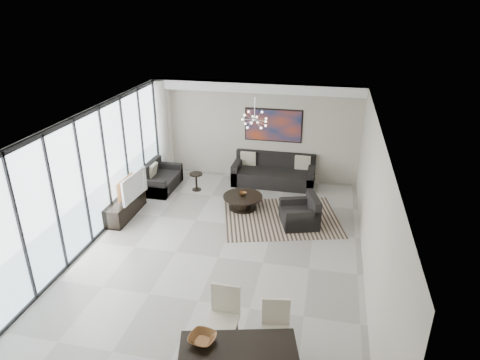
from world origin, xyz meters
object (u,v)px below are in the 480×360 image
(coffee_table, at_px, (243,201))
(tv_console, at_px, (125,207))
(sofa_main, at_px, (274,174))
(dining_table, at_px, (238,356))
(television, at_px, (130,186))

(coffee_table, relative_size, tv_console, 0.67)
(sofa_main, bearing_deg, coffee_table, -107.84)
(sofa_main, relative_size, dining_table, 1.32)
(tv_console, bearing_deg, television, 26.30)
(sofa_main, relative_size, tv_console, 1.53)
(tv_console, bearing_deg, dining_table, -48.77)
(coffee_table, relative_size, television, 0.92)
(tv_console, height_order, television, television)
(sofa_main, xyz_separation_m, dining_table, (0.51, -7.17, 0.30))
(coffee_table, relative_size, dining_table, 0.58)
(sofa_main, height_order, tv_console, sofa_main)
(tv_console, relative_size, television, 1.38)
(tv_console, height_order, dining_table, dining_table)
(dining_table, bearing_deg, coffee_table, 101.15)
(coffee_table, height_order, television, television)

